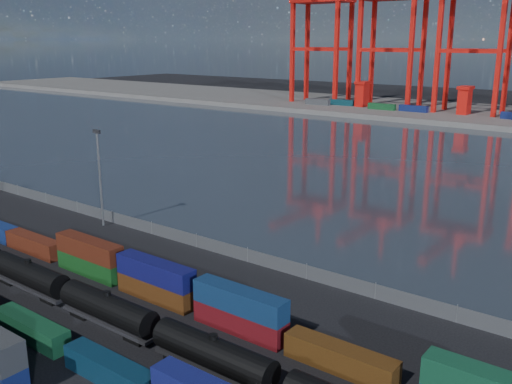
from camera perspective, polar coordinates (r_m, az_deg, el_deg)
The scene contains 7 objects.
ground at distance 65.14m, azimuth -16.73°, elevation -14.07°, with size 700.00×700.00×0.00m, color black.
harbor_water at distance 148.42m, azimuth 17.85°, elevation 2.24°, with size 700.00×700.00×0.00m, color #29313B.
container_row_north at distance 63.43m, azimuth -1.66°, elevation -12.14°, with size 127.61×2.36×5.03m.
tanker_string at distance 72.01m, azimuth -18.46°, elevation -9.40°, with size 122.50×3.01×4.30m.
waterfront_fence at distance 82.27m, azimuth -0.85°, elevation -6.35°, with size 160.12×0.12×2.20m.
yard_light_mast at distance 99.24m, azimuth -15.37°, elevation 1.85°, with size 1.60×0.40×16.60m.
quay_containers at distance 236.65m, azimuth 22.95°, elevation 7.13°, with size 172.58×10.99×2.60m.
Camera 1 is at (47.40, -32.19, 30.98)m, focal length 40.00 mm.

